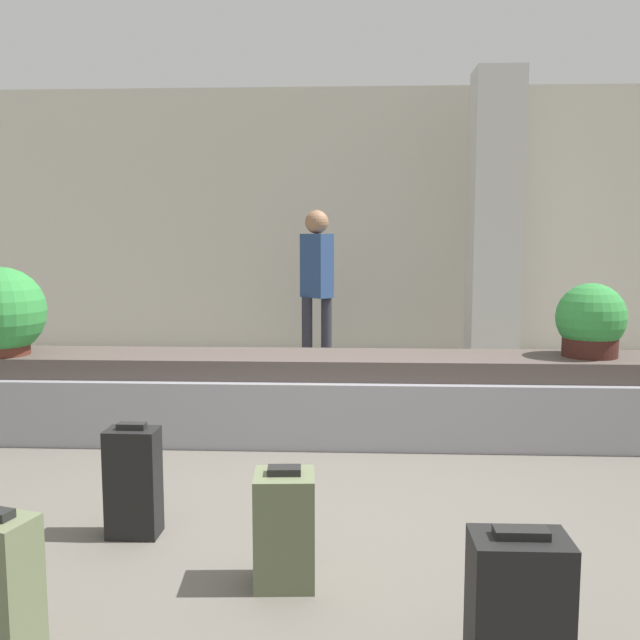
{
  "coord_description": "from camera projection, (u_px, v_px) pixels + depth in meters",
  "views": [
    {
      "loc": [
        0.24,
        -3.53,
        1.46
      ],
      "look_at": [
        0.0,
        1.52,
        0.85
      ],
      "focal_mm": 40.0,
      "sensor_mm": 36.0,
      "label": 1
    }
  ],
  "objects": [
    {
      "name": "traveler_0",
      "position": [
        317.0,
        278.0,
        7.27
      ],
      "size": [
        0.35,
        0.35,
        1.71
      ],
      "rotation": [
        0.0,
        0.0,
        -0.79
      ],
      "color": "#282833",
      "rests_on": "ground_plane"
    },
    {
      "name": "potted_plant_1",
      "position": [
        591.0,
        322.0,
        5.02
      ],
      "size": [
        0.48,
        0.48,
        0.52
      ],
      "color": "#381914",
      "rests_on": "carousel"
    },
    {
      "name": "suitcase_0",
      "position": [
        285.0,
        528.0,
        2.98
      ],
      "size": [
        0.27,
        0.25,
        0.51
      ],
      "rotation": [
        0.0,
        0.0,
        0.07
      ],
      "color": "#5B6647",
      "rests_on": "ground_plane"
    },
    {
      "name": "ground_plane",
      "position": [
        306.0,
        518.0,
        3.69
      ],
      "size": [
        18.0,
        18.0,
        0.0
      ],
      "primitive_type": "plane",
      "color": "#59544C"
    },
    {
      "name": "suitcase_3",
      "position": [
        133.0,
        482.0,
        3.45
      ],
      "size": [
        0.25,
        0.17,
        0.56
      ],
      "rotation": [
        0.0,
        0.0,
        -0.02
      ],
      "color": "black",
      "rests_on": "ground_plane"
    },
    {
      "name": "pillar",
      "position": [
        494.0,
        221.0,
        7.71
      ],
      "size": [
        0.51,
        0.51,
        3.2
      ],
      "color": "silver",
      "rests_on": "ground_plane"
    },
    {
      "name": "back_wall",
      "position": [
        334.0,
        223.0,
        8.64
      ],
      "size": [
        18.0,
        0.06,
        3.2
      ],
      "color": "beige",
      "rests_on": "ground_plane"
    },
    {
      "name": "potted_plant_0",
      "position": [
        1.0,
        313.0,
        5.08
      ],
      "size": [
        0.63,
        0.63,
        0.63
      ],
      "color": "#4C2319",
      "rests_on": "carousel"
    },
    {
      "name": "suitcase_1",
      "position": [
        519.0,
        604.0,
        2.37
      ],
      "size": [
        0.33,
        0.22,
        0.5
      ],
      "rotation": [
        0.0,
        0.0,
        0.01
      ],
      "color": "black",
      "rests_on": "ground_plane"
    },
    {
      "name": "carousel",
      "position": [
        320.0,
        397.0,
        5.16
      ],
      "size": [
        6.59,
        0.78,
        0.6
      ],
      "color": "gray",
      "rests_on": "ground_plane"
    }
  ]
}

